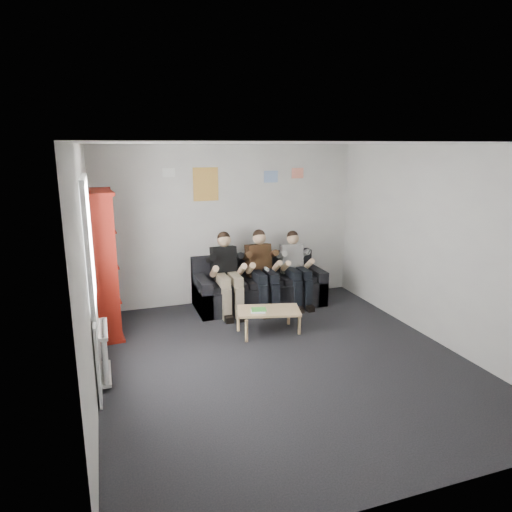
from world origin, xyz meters
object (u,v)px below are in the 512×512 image
(person_right, at_px, (296,269))
(sofa, at_px, (259,287))
(person_middle, at_px, (263,271))
(bookshelf, at_px, (106,264))
(person_left, at_px, (227,274))
(coffee_table, at_px, (269,312))

(person_right, bearing_deg, sofa, 171.07)
(sofa, height_order, person_middle, person_middle)
(sofa, xyz_separation_m, person_middle, (0.00, -0.20, 0.35))
(bookshelf, height_order, person_right, bookshelf)
(sofa, bearing_deg, person_left, -161.79)
(bookshelf, distance_m, person_left, 1.90)
(coffee_table, xyz_separation_m, person_right, (0.87, 1.01, 0.32))
(bookshelf, height_order, person_middle, bookshelf)
(sofa, height_order, person_right, person_right)
(sofa, xyz_separation_m, person_right, (0.61, -0.20, 0.33))
(sofa, xyz_separation_m, person_left, (-0.61, -0.20, 0.35))
(person_middle, bearing_deg, sofa, 86.49)
(sofa, distance_m, coffee_table, 1.24)
(person_right, bearing_deg, person_middle, -170.66)
(bookshelf, distance_m, person_middle, 2.50)
(person_middle, bearing_deg, coffee_table, -108.06)
(bookshelf, bearing_deg, person_left, 2.94)
(coffee_table, relative_size, person_right, 0.71)
(sofa, height_order, coffee_table, sofa)
(person_right, bearing_deg, person_left, -170.85)
(bookshelf, xyz_separation_m, person_middle, (2.46, 0.25, -0.39))
(sofa, bearing_deg, person_right, -17.93)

